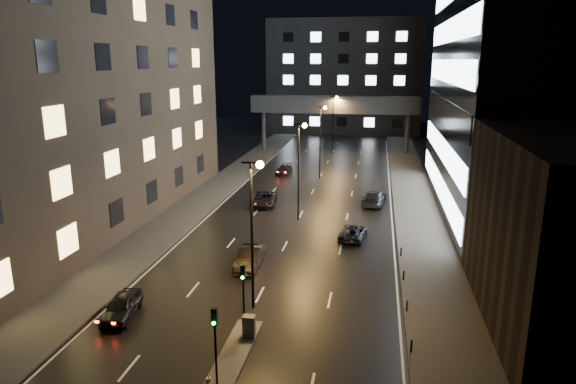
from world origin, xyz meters
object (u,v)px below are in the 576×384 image
car_away_c (265,199)px  car_away_d (284,170)px  car_toward_a (353,232)px  utility_cabinet (249,326)px  car_away_b (250,257)px  car_toward_b (374,198)px  car_away_a (122,306)px

car_away_c → car_away_d: car_away_c is taller
car_toward_a → car_away_c: bearing=-35.0°
car_away_d → car_away_c: bearing=-82.6°
utility_cabinet → car_away_b: bearing=100.4°
car_away_c → utility_cabinet: bearing=-85.1°
car_away_d → car_toward_b: size_ratio=0.78×
car_toward_a → car_away_d: bearing=-59.1°
car_away_b → car_away_c: size_ratio=0.94×
car_away_b → utility_cabinet: bearing=-76.9°
car_away_d → car_toward_b: car_toward_b is taller
car_away_c → car_toward_a: car_away_c is taller
utility_cabinet → car_toward_a: bearing=71.1°
car_toward_b → car_away_d: bearing=-39.6°
car_toward_a → utility_cabinet: utility_cabinet is taller
car_away_d → car_toward_a: car_toward_a is taller
car_away_a → car_away_b: (6.18, 9.56, 0.06)m
car_away_b → car_away_a: bearing=-123.5°
car_away_c → utility_cabinet: (5.37, -28.73, 0.10)m
car_away_b → car_away_d: (-3.51, 34.81, -0.17)m
car_away_c → utility_cabinet: size_ratio=3.87×
car_toward_a → car_toward_b: (1.81, 12.25, 0.17)m
car_toward_a → car_toward_b: car_toward_b is taller
car_away_b → car_toward_b: bearing=63.9°
car_away_c → car_toward_a: size_ratio=1.11×
car_away_a → car_away_c: car_away_a is taller
car_toward_b → utility_cabinet: car_toward_b is taller
car_toward_a → car_away_a: bearing=59.2°
car_away_a → car_toward_a: car_away_a is taller
car_away_d → car_away_a: bearing=-88.7°
car_away_a → car_away_c: size_ratio=0.84×
car_away_b → car_toward_b: car_toward_b is taller
car_away_b → car_away_d: size_ratio=1.11×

